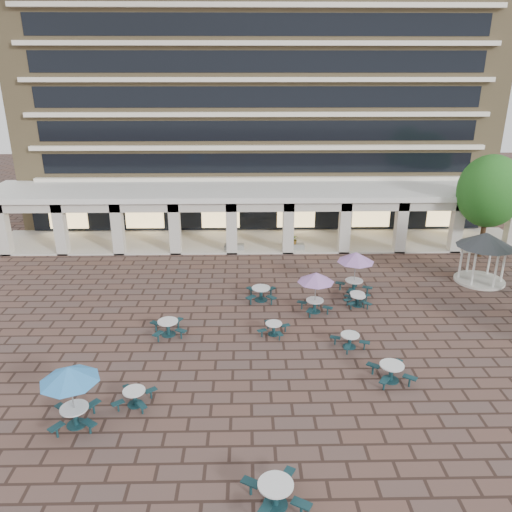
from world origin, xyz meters
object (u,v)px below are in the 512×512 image
object	(u,v)px
planter_left	(234,245)
picnic_table_2	(276,492)
gazebo	(485,245)
planter_right	(294,244)
picnic_table_1	(135,396)

from	to	relation	value
planter_left	picnic_table_2	bearing A→B (deg)	-85.63
picnic_table_2	gazebo	world-z (taller)	gazebo
planter_left	planter_right	size ratio (longest dim) A/B	1.00
gazebo	planter_right	size ratio (longest dim) A/B	2.38
picnic_table_2	planter_right	world-z (taller)	planter_right
gazebo	planter_right	distance (m)	13.32
picnic_table_1	picnic_table_2	world-z (taller)	picnic_table_2
picnic_table_1	planter_right	distance (m)	20.48
picnic_table_2	planter_left	world-z (taller)	planter_left
planter_right	planter_left	bearing A→B (deg)	-180.00
planter_right	picnic_table_2	bearing A→B (deg)	-96.65
picnic_table_1	planter_left	size ratio (longest dim) A/B	1.17
picnic_table_1	planter_right	xyz separation A→B (m)	(8.32, 18.71, 0.07)
gazebo	planter_left	size ratio (longest dim) A/B	2.38
picnic_table_2	gazebo	size ratio (longest dim) A/B	0.64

